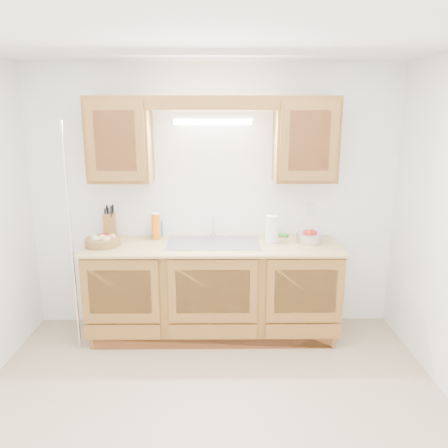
{
  "coord_description": "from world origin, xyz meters",
  "views": [
    {
      "loc": [
        0.07,
        -2.63,
        2.02
      ],
      "look_at": [
        0.1,
        0.85,
        1.17
      ],
      "focal_mm": 35.0,
      "sensor_mm": 36.0,
      "label": 1
    }
  ],
  "objects_px": {
    "apple_bowl": "(309,237)",
    "knife_block": "(110,225)",
    "fruit_basket": "(103,240)",
    "paper_towel": "(272,229)"
  },
  "relations": [
    {
      "from": "apple_bowl",
      "to": "knife_block",
      "type": "bearing_deg",
      "value": 173.29
    },
    {
      "from": "fruit_basket",
      "to": "apple_bowl",
      "type": "xyz_separation_m",
      "value": [
        1.88,
        0.06,
        0.01
      ]
    },
    {
      "from": "fruit_basket",
      "to": "apple_bowl",
      "type": "height_order",
      "value": "apple_bowl"
    },
    {
      "from": "knife_block",
      "to": "apple_bowl",
      "type": "distance_m",
      "value": 1.89
    },
    {
      "from": "fruit_basket",
      "to": "knife_block",
      "type": "xyz_separation_m",
      "value": [
        -0.0,
        0.28,
        0.07
      ]
    },
    {
      "from": "paper_towel",
      "to": "apple_bowl",
      "type": "height_order",
      "value": "paper_towel"
    },
    {
      "from": "fruit_basket",
      "to": "knife_block",
      "type": "relative_size",
      "value": 1.22
    },
    {
      "from": "apple_bowl",
      "to": "fruit_basket",
      "type": "bearing_deg",
      "value": -178.06
    },
    {
      "from": "knife_block",
      "to": "paper_towel",
      "type": "height_order",
      "value": "knife_block"
    },
    {
      "from": "fruit_basket",
      "to": "paper_towel",
      "type": "xyz_separation_m",
      "value": [
        1.53,
        0.09,
        0.08
      ]
    }
  ]
}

